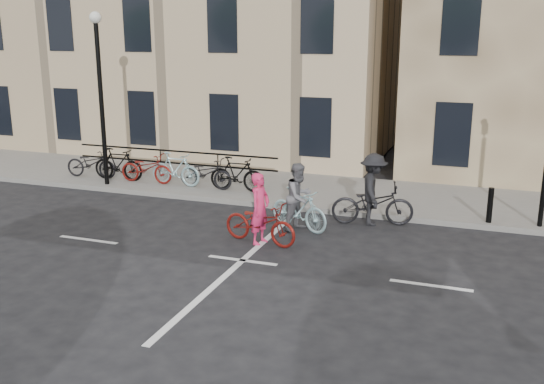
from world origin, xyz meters
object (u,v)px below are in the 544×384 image
(lamp_post, at_px, (100,78))
(cyclist_pink, at_px, (260,219))
(cyclist_dark, at_px, (373,197))
(cyclist_grey, at_px, (299,203))

(lamp_post, xyz_separation_m, cyclist_pink, (6.45, -3.20, -2.90))
(lamp_post, bearing_deg, cyclist_pink, -26.37)
(lamp_post, height_order, cyclist_dark, lamp_post)
(cyclist_pink, xyz_separation_m, cyclist_grey, (0.55, 1.29, 0.11))
(cyclist_dark, bearing_deg, cyclist_pink, 123.24)
(cyclist_grey, relative_size, cyclist_dark, 0.83)
(cyclist_dark, bearing_deg, cyclist_grey, 108.95)
(cyclist_pink, distance_m, cyclist_grey, 1.41)
(cyclist_pink, distance_m, cyclist_dark, 3.22)
(cyclist_pink, bearing_deg, cyclist_grey, -11.90)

